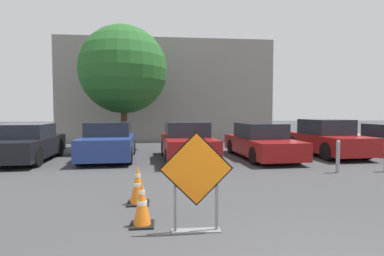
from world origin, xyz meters
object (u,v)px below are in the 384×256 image
(traffic_cone_second, at_px, (138,185))
(parked_car_nearest, at_px, (26,144))
(parked_car_second, at_px, (109,142))
(parked_car_fifth, at_px, (326,139))
(parked_car_third, at_px, (187,142))
(parked_car_fourth, at_px, (261,142))
(road_closed_sign, at_px, (196,177))
(traffic_cone_nearest, at_px, (142,203))
(bollard_nearest, at_px, (338,156))

(traffic_cone_second, height_order, parked_car_nearest, parked_car_nearest)
(parked_car_second, bearing_deg, parked_car_fifth, 178.11)
(parked_car_third, bearing_deg, parked_car_second, -12.00)
(parked_car_fourth, bearing_deg, parked_car_fifth, -175.60)
(parked_car_nearest, bearing_deg, parked_car_fourth, 177.23)
(road_closed_sign, relative_size, parked_car_fourth, 0.33)
(traffic_cone_nearest, relative_size, parked_car_third, 0.17)
(traffic_cone_nearest, xyz_separation_m, traffic_cone_second, (-0.16, 1.19, 0.02))
(parked_car_second, relative_size, parked_car_third, 0.94)
(traffic_cone_second, bearing_deg, parked_car_fourth, 51.73)
(traffic_cone_nearest, distance_m, parked_car_fourth, 8.18)
(traffic_cone_nearest, height_order, traffic_cone_second, traffic_cone_second)
(parked_car_third, bearing_deg, road_closed_sign, 83.80)
(parked_car_fifth, bearing_deg, parked_car_fourth, 4.79)
(parked_car_second, height_order, parked_car_fifth, parked_car_fifth)
(traffic_cone_nearest, bearing_deg, bollard_nearest, 33.13)
(parked_car_fourth, bearing_deg, road_closed_sign, 61.21)
(traffic_cone_second, bearing_deg, parked_car_nearest, 129.03)
(bollard_nearest, bearing_deg, parked_car_nearest, 163.12)
(traffic_cone_nearest, distance_m, traffic_cone_second, 1.21)
(parked_car_third, height_order, bollard_nearest, parked_car_third)
(parked_car_third, xyz_separation_m, parked_car_fifth, (6.12, 0.64, 0.03))
(road_closed_sign, bearing_deg, traffic_cone_second, 122.97)
(traffic_cone_second, bearing_deg, bollard_nearest, 23.38)
(road_closed_sign, bearing_deg, bollard_nearest, 40.19)
(parked_car_third, relative_size, parked_car_fourth, 0.93)
(parked_car_nearest, xyz_separation_m, parked_car_third, (6.12, -0.27, 0.02))
(parked_car_fourth, bearing_deg, traffic_cone_nearest, 54.62)
(road_closed_sign, xyz_separation_m, parked_car_fourth, (3.49, 7.29, -0.22))
(parked_car_fourth, xyz_separation_m, parked_car_fifth, (3.06, 0.41, 0.06))
(road_closed_sign, xyz_separation_m, traffic_cone_second, (-1.02, 1.57, -0.49))
(bollard_nearest, bearing_deg, road_closed_sign, -139.81)
(parked_car_nearest, height_order, parked_car_fourth, parked_car_nearest)
(parked_car_second, height_order, parked_car_third, parked_car_third)
(traffic_cone_nearest, bearing_deg, parked_car_fifth, 44.64)
(parked_car_nearest, xyz_separation_m, parked_car_fifth, (12.24, 0.38, 0.05))
(traffic_cone_nearest, height_order, parked_car_fifth, parked_car_fifth)
(traffic_cone_second, xyz_separation_m, parked_car_nearest, (-4.66, 5.75, 0.28))
(traffic_cone_second, xyz_separation_m, parked_car_second, (-1.60, 5.99, 0.30))
(traffic_cone_second, relative_size, parked_car_nearest, 0.19)
(parked_car_second, bearing_deg, road_closed_sign, 106.37)
(road_closed_sign, relative_size, parked_car_fifth, 0.37)
(road_closed_sign, height_order, traffic_cone_nearest, road_closed_sign)
(road_closed_sign, relative_size, bollard_nearest, 1.57)
(parked_car_nearest, relative_size, parked_car_third, 0.94)
(parked_car_second, relative_size, bollard_nearest, 4.14)
(parked_car_third, height_order, parked_car_fifth, parked_car_fifth)
(traffic_cone_nearest, bearing_deg, parked_car_fourth, 57.80)
(traffic_cone_second, bearing_deg, parked_car_third, 75.14)
(parked_car_third, bearing_deg, bollard_nearest, 143.87)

